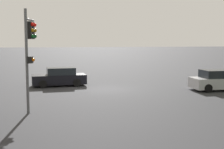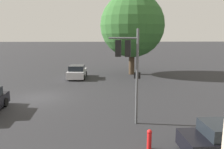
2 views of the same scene
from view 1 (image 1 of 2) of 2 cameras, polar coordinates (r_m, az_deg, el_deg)
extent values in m
plane|color=#28282B|center=(23.89, -1.08, -2.69)|extent=(300.00, 300.00, 0.00)
cylinder|color=#515456|center=(16.23, -15.31, 2.24)|extent=(0.14, 0.14, 5.28)
cylinder|color=#515456|center=(16.98, -14.83, 9.65)|extent=(0.43, 1.55, 0.10)
cube|color=black|center=(16.71, -15.00, 7.82)|extent=(0.36, 0.36, 0.90)
sphere|color=red|center=(16.67, -14.39, 8.87)|extent=(0.20, 0.20, 0.20)
sphere|color=#99660F|center=(16.66, -14.37, 7.84)|extent=(0.20, 0.20, 0.20)
sphere|color=#0F511E|center=(16.65, -14.34, 6.81)|extent=(0.20, 0.20, 0.20)
cube|color=black|center=(17.21, -14.56, 7.78)|extent=(0.36, 0.36, 0.90)
sphere|color=red|center=(17.18, -13.97, 8.80)|extent=(0.20, 0.20, 0.20)
sphere|color=#99660F|center=(17.16, -13.94, 7.80)|extent=(0.20, 0.20, 0.20)
sphere|color=#0F511E|center=(17.16, -13.91, 6.80)|extent=(0.20, 0.20, 0.20)
cube|color=black|center=(16.18, -14.71, 2.62)|extent=(0.29, 0.39, 0.35)
sphere|color=orange|center=(16.14, -14.23, 2.63)|extent=(0.18, 0.18, 0.18)
cube|color=#B7B7BC|center=(24.67, 18.67, -1.43)|extent=(3.90, 1.98, 0.78)
cube|color=black|center=(24.51, 18.42, 0.13)|extent=(2.05, 1.70, 0.58)
cylinder|color=black|center=(24.92, 15.27, -1.83)|extent=(0.61, 0.24, 0.60)
cylinder|color=black|center=(23.37, 17.16, -2.42)|extent=(0.61, 0.24, 0.60)
cube|color=black|center=(25.84, -9.67, -0.85)|extent=(4.40, 2.00, 0.76)
cube|color=black|center=(25.78, -9.31, 0.63)|extent=(2.32, 1.68, 0.57)
cylinder|color=black|center=(24.94, -12.52, -1.72)|extent=(0.65, 0.25, 0.64)
cylinder|color=black|center=(26.60, -12.71, -1.23)|extent=(0.65, 0.25, 0.64)
cylinder|color=black|center=(25.21, -6.44, -1.52)|extent=(0.65, 0.25, 0.64)
cylinder|color=black|center=(26.85, -7.00, -1.05)|extent=(0.65, 0.25, 0.64)
camera|label=2|loc=(22.02, -47.27, 7.45)|focal=35.00mm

